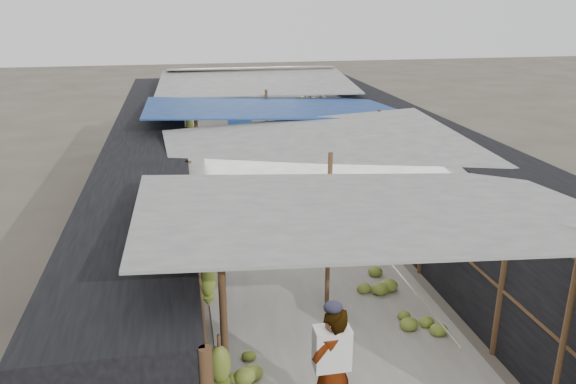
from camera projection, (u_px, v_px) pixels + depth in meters
aisle_slab at (285, 228)px, 12.09m from camera, size 3.60×16.00×0.02m
stall_left at (153, 185)px, 11.23m from camera, size 1.40×15.00×2.30m
stall_right at (407, 170)px, 12.20m from camera, size 1.40×15.00×2.30m
crate_near at (339, 248)px, 10.76m from camera, size 0.60×0.52×0.32m
crate_mid at (352, 225)px, 11.83m from camera, size 0.59×0.51×0.31m
crate_back at (246, 207)px, 12.93m from camera, size 0.43×0.36×0.27m
black_basin at (301, 161)px, 16.80m from camera, size 0.60×0.60×0.18m
vendor_elderly at (331, 370)px, 6.22m from camera, size 0.68×0.60×1.56m
shopper_blue at (266, 177)px, 12.52m from camera, size 1.04×0.89×1.85m
vendor_seated at (322, 185)px, 13.53m from camera, size 0.48×0.63×0.85m
market_canopy at (284, 115)px, 11.63m from camera, size 5.62×15.20×2.77m
hanging_bananas at (285, 158)px, 11.31m from camera, size 3.95×14.27×0.85m
floor_bananas at (299, 244)px, 10.90m from camera, size 3.80×10.22×0.36m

